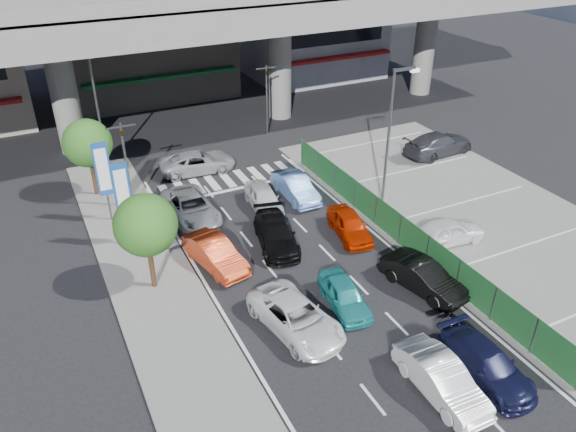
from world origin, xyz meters
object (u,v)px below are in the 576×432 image
hatch_white_back_mid (441,379)px  parked_sedan_white (448,231)px  street_lamp_left (99,99)px  taxi_teal_mid (345,295)px  taxi_orange_right (350,225)px  traffic_light_left (123,145)px  taxi_orange_left (215,254)px  parked_sedan_dgrey (439,144)px  signboard_far (103,172)px  kei_truck_front_right (295,187)px  tree_near (146,225)px  wagon_silver_front_left (191,207)px  traffic_light_right (266,83)px  tree_far (87,143)px  minivan_navy_back (487,364)px  signboard_near (123,194)px  sedan_white_front_mid (264,198)px  sedan_white_mid_left (296,317)px  crossing_wagon_silver (198,162)px  hatch_black_mid_right (423,277)px  sedan_black_mid (276,234)px  traffic_cone (386,211)px  street_lamp_right (392,127)px

hatch_white_back_mid → parked_sedan_white: (6.91, 7.86, 0.04)m
street_lamp_left → taxi_teal_mid: 20.53m
taxi_orange_right → traffic_light_left: bearing=150.3°
taxi_orange_left → parked_sedan_dgrey: 19.25m
signboard_far → kei_truck_front_right: signboard_far is taller
tree_near → wagon_silver_front_left: bearing=56.8°
taxi_teal_mid → traffic_light_right: bearing=83.2°
tree_near → tree_far: same height
minivan_navy_back → parked_sedan_white: parked_sedan_white is taller
tree_near → kei_truck_front_right: size_ratio=1.15×
signboard_near → kei_truck_front_right: bearing=5.8°
traffic_light_left → signboard_far: (-1.40, -1.01, -0.87)m
sedan_white_front_mid → street_lamp_left: bearing=132.5°
kei_truck_front_right → parked_sedan_dgrey: (11.69, 1.24, 0.13)m
traffic_light_left → signboard_near: bearing=-104.0°
traffic_light_right → street_lamp_left: size_ratio=0.65×
sedan_white_mid_left → wagon_silver_front_left: (-1.08, 10.78, 0.02)m
traffic_light_left → crossing_wagon_silver: size_ratio=1.07×
taxi_teal_mid → kei_truck_front_right: bearing=83.3°
taxi_orange_left → parked_sedan_dgrey: parked_sedan_dgrey is taller
street_lamp_left → parked_sedan_dgrey: (20.84, -7.75, -3.95)m
hatch_black_mid_right → traffic_light_left: bearing=114.1°
sedan_white_mid_left → hatch_black_mid_right: bearing=-11.0°
wagon_silver_front_left → signboard_near: bearing=-161.4°
minivan_navy_back → taxi_orange_right: (0.64, 10.81, 0.03)m
taxi_teal_mid → crossing_wagon_silver: (-1.45, 16.01, 0.06)m
taxi_teal_mid → kei_truck_front_right: kei_truck_front_right is taller
taxi_orange_left → traffic_light_left: bearing=95.0°
tree_far → tree_near: bearing=-85.6°
tree_near → taxi_orange_left: (3.16, 0.44, -2.70)m
minivan_navy_back → taxi_orange_left: (-6.68, 11.33, 0.07)m
sedan_white_mid_left → sedan_black_mid: bearing=62.4°
traffic_light_right → crossing_wagon_silver: traffic_light_right is taller
minivan_navy_back → taxi_teal_mid: minivan_navy_back is taller
hatch_black_mid_right → taxi_orange_left: 9.89m
street_lamp_left → taxi_orange_left: bearing=-79.6°
wagon_silver_front_left → parked_sedan_dgrey: size_ratio=0.94×
traffic_light_right → tree_far: size_ratio=1.08×
signboard_near → hatch_white_back_mid: signboard_near is taller
parked_sedan_dgrey → hatch_white_back_mid: bearing=135.5°
signboard_near → parked_sedan_white: size_ratio=1.20×
parked_sedan_dgrey → traffic_cone: bearing=118.7°
traffic_light_left → tree_near: size_ratio=1.08×
street_lamp_left → sedan_black_mid: bearing=-65.8°
hatch_black_mid_right → wagon_silver_front_left: (-7.52, 10.91, 0.00)m
signboard_near → taxi_orange_right: size_ratio=1.23×
street_lamp_right → tree_near: street_lamp_right is taller
traffic_light_right → sedan_black_mid: size_ratio=1.14×
signboard_far → taxi_orange_left: 7.92m
tree_far → sedan_white_mid_left: size_ratio=1.00×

